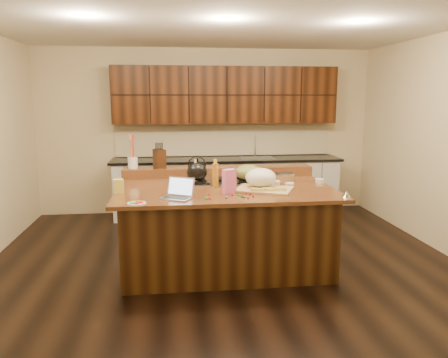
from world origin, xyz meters
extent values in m
cube|color=black|center=(0.00, 0.00, -0.01)|extent=(5.50, 5.00, 0.01)
cube|color=silver|center=(0.00, 0.00, 2.71)|extent=(5.50, 5.00, 0.01)
cube|color=beige|center=(0.00, 2.50, 1.35)|extent=(5.50, 0.01, 2.70)
cube|color=beige|center=(0.00, -2.50, 1.35)|extent=(5.50, 0.01, 2.70)
cube|color=black|center=(0.00, 0.00, 0.44)|extent=(2.22, 1.42, 0.88)
cube|color=black|center=(0.00, 0.00, 0.90)|extent=(2.40, 1.60, 0.04)
cube|color=black|center=(0.00, 0.70, 0.98)|extent=(2.40, 0.30, 0.12)
cube|color=gray|center=(0.00, 0.30, 0.93)|extent=(0.92, 0.52, 0.02)
cylinder|color=black|center=(-0.30, 0.43, 0.95)|extent=(0.22, 0.22, 0.03)
cylinder|color=black|center=(0.30, 0.43, 0.95)|extent=(0.22, 0.22, 0.03)
cylinder|color=black|center=(-0.30, 0.17, 0.95)|extent=(0.22, 0.22, 0.03)
cylinder|color=black|center=(0.30, 0.17, 0.95)|extent=(0.22, 0.22, 0.03)
cylinder|color=black|center=(0.00, 0.30, 0.95)|extent=(0.22, 0.22, 0.03)
cube|color=silver|center=(0.30, 2.17, 0.45)|extent=(3.60, 0.62, 0.90)
cube|color=black|center=(0.30, 2.17, 0.92)|extent=(3.70, 0.66, 0.04)
cube|color=gray|center=(0.80, 2.17, 0.94)|extent=(0.55, 0.42, 0.01)
cylinder|color=gray|center=(0.80, 2.35, 1.12)|extent=(0.02, 0.02, 0.36)
cube|color=black|center=(0.30, 2.32, 1.95)|extent=(3.60, 0.34, 0.90)
cube|color=beige|center=(0.30, 2.48, 1.20)|extent=(3.60, 0.03, 0.50)
ellipsoid|color=black|center=(-0.30, 0.17, 1.07)|extent=(0.24, 0.24, 0.21)
ellipsoid|color=olive|center=(0.30, 0.17, 1.05)|extent=(0.39, 0.39, 0.18)
cube|color=#B7B7BC|center=(-0.55, -0.54, 0.93)|extent=(0.35, 0.32, 0.01)
cube|color=black|center=(-0.55, -0.54, 0.94)|extent=(0.27, 0.22, 0.00)
cube|color=#B7B7BC|center=(-0.50, -0.45, 1.03)|extent=(0.28, 0.20, 0.19)
cube|color=silver|center=(-0.50, -0.46, 1.03)|extent=(0.25, 0.17, 0.16)
cylinder|color=#BF7C21|center=(-0.11, -0.04, 1.06)|extent=(0.09, 0.09, 0.27)
cylinder|color=silver|center=(-0.31, 0.17, 1.04)|extent=(0.06, 0.06, 0.25)
cube|color=tan|center=(0.40, -0.27, 0.93)|extent=(0.70, 0.63, 0.03)
ellipsoid|color=white|center=(0.38, -0.18, 1.05)|extent=(0.34, 0.34, 0.21)
cube|color=#EDD872|center=(0.29, -0.40, 0.96)|extent=(0.13, 0.03, 0.03)
cube|color=#EDD872|center=(0.42, -0.40, 0.96)|extent=(0.13, 0.03, 0.03)
cube|color=#EDD872|center=(0.55, -0.40, 0.96)|extent=(0.13, 0.03, 0.03)
cylinder|color=gray|center=(0.52, -0.29, 0.95)|extent=(0.22, 0.09, 0.01)
cylinder|color=white|center=(0.60, 0.03, 0.94)|extent=(0.12, 0.12, 0.04)
cylinder|color=white|center=(0.73, -0.09, 0.94)|extent=(0.11, 0.11, 0.04)
cylinder|color=white|center=(1.15, 0.11, 0.94)|extent=(0.13, 0.13, 0.04)
cylinder|color=#996B3F|center=(0.74, 0.20, 0.97)|extent=(0.30, 0.30, 0.09)
cone|color=silver|center=(1.16, -0.68, 0.96)|extent=(0.09, 0.09, 0.07)
cube|color=pink|center=(0.01, -0.34, 1.05)|extent=(0.15, 0.13, 0.26)
cylinder|color=white|center=(-0.92, -0.71, 0.93)|extent=(0.23, 0.23, 0.01)
cube|color=#E2D750|center=(-1.15, -0.17, 0.99)|extent=(0.12, 0.10, 0.14)
cylinder|color=white|center=(-1.07, 0.70, 1.11)|extent=(0.15, 0.15, 0.14)
cube|color=black|center=(-0.74, 0.70, 1.16)|extent=(0.17, 0.22, 0.23)
ellipsoid|color=red|center=(0.16, -0.61, 0.93)|extent=(0.02, 0.02, 0.02)
ellipsoid|color=#198C26|center=(0.10, -0.55, 0.93)|extent=(0.02, 0.02, 0.02)
ellipsoid|color=red|center=(0.23, -0.55, 0.93)|extent=(0.02, 0.02, 0.02)
ellipsoid|color=#198C26|center=(-0.25, -0.56, 0.93)|extent=(0.02, 0.02, 0.02)
ellipsoid|color=red|center=(-0.22, -0.59, 0.93)|extent=(0.02, 0.02, 0.02)
ellipsoid|color=#198C26|center=(-0.26, -0.54, 0.93)|extent=(0.02, 0.02, 0.02)
ellipsoid|color=red|center=(0.18, -0.39, 0.93)|extent=(0.02, 0.02, 0.02)
ellipsoid|color=#198C26|center=(0.13, -0.57, 0.93)|extent=(0.02, 0.02, 0.02)
ellipsoid|color=red|center=(0.13, -0.52, 0.93)|extent=(0.02, 0.02, 0.02)
ellipsoid|color=#198C26|center=(0.08, -0.48, 0.93)|extent=(0.02, 0.02, 0.02)
ellipsoid|color=red|center=(-0.21, -0.39, 0.93)|extent=(0.02, 0.02, 0.02)
ellipsoid|color=#198C26|center=(-0.05, -0.57, 0.93)|extent=(0.02, 0.02, 0.02)
ellipsoid|color=red|center=(0.02, -0.48, 0.93)|extent=(0.02, 0.02, 0.02)
ellipsoid|color=#198C26|center=(-0.25, -0.59, 0.93)|extent=(0.02, 0.02, 0.02)
ellipsoid|color=red|center=(0.22, -0.44, 0.93)|extent=(0.02, 0.02, 0.02)
camera|label=1|loc=(-0.58, -4.79, 1.91)|focal=35.00mm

